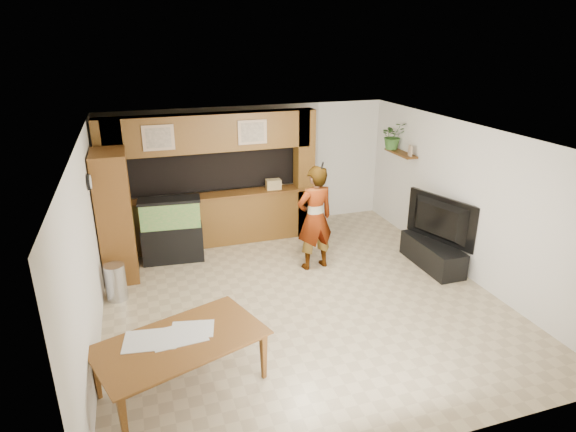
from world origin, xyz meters
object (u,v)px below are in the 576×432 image
object	(u,v)px
television	(436,221)
aquarium	(172,231)
pantry_cabinet	(115,216)
dining_table	(184,366)
person	(315,218)

from	to	relation	value
television	aquarium	bearing A→B (deg)	51.67
aquarium	television	bearing A→B (deg)	-15.59
pantry_cabinet	aquarium	distance (m)	1.09
aquarium	dining_table	world-z (taller)	aquarium
pantry_cabinet	dining_table	xyz separation A→B (m)	(0.70, -3.28, -0.77)
pantry_cabinet	aquarium	size ratio (longest dim) A/B	1.82
television	person	bearing A→B (deg)	55.63
pantry_cabinet	dining_table	bearing A→B (deg)	-77.96
pantry_cabinet	television	size ratio (longest dim) A/B	1.52
television	person	world-z (taller)	person
aquarium	dining_table	size ratio (longest dim) A/B	0.64
person	aquarium	bearing A→B (deg)	-32.62
pantry_cabinet	person	bearing A→B (deg)	-12.68
pantry_cabinet	television	bearing A→B (deg)	-14.26
pantry_cabinet	person	size ratio (longest dim) A/B	1.17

